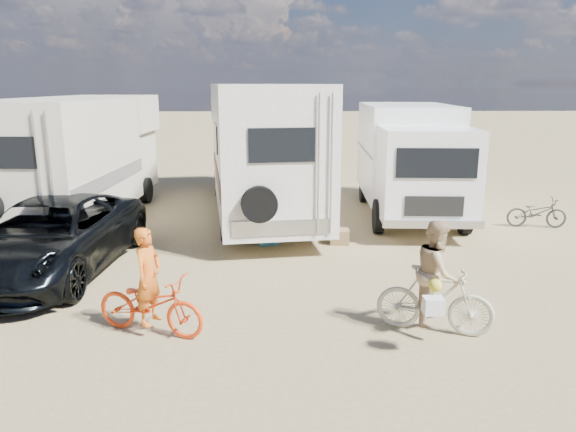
{
  "coord_description": "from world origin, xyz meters",
  "views": [
    {
      "loc": [
        0.07,
        -8.6,
        3.86
      ],
      "look_at": [
        0.38,
        1.78,
        1.3
      ],
      "focal_mm": 33.49,
      "sensor_mm": 36.0,
      "label": 1
    }
  ],
  "objects_px": {
    "crate": "(340,236)",
    "bike_parked": "(537,213)",
    "box_truck": "(411,162)",
    "rv_main": "(259,150)",
    "rider_man": "(149,287)",
    "bike_woman": "(435,300)",
    "rider_woman": "(436,283)",
    "bike_man": "(150,304)",
    "dark_suv": "(50,237)",
    "cooler": "(267,237)",
    "rv_left": "(79,160)"
  },
  "relations": [
    {
      "from": "crate",
      "to": "bike_parked",
      "type": "bearing_deg",
      "value": 13.85
    },
    {
      "from": "box_truck",
      "to": "bike_parked",
      "type": "relative_size",
      "value": 4.08
    },
    {
      "from": "rv_main",
      "to": "rider_man",
      "type": "relative_size",
      "value": 6.08
    },
    {
      "from": "bike_woman",
      "to": "rider_woman",
      "type": "height_order",
      "value": "rider_woman"
    },
    {
      "from": "rv_main",
      "to": "bike_man",
      "type": "distance_m",
      "value": 8.43
    },
    {
      "from": "dark_suv",
      "to": "bike_parked",
      "type": "xyz_separation_m",
      "value": [
        11.9,
        3.3,
        -0.35
      ]
    },
    {
      "from": "bike_woman",
      "to": "cooler",
      "type": "distance_m",
      "value": 5.6
    },
    {
      "from": "rider_man",
      "to": "rider_woman",
      "type": "height_order",
      "value": "rider_woman"
    },
    {
      "from": "rv_main",
      "to": "cooler",
      "type": "bearing_deg",
      "value": -92.83
    },
    {
      "from": "dark_suv",
      "to": "crate",
      "type": "bearing_deg",
      "value": 21.75
    },
    {
      "from": "dark_suv",
      "to": "rider_man",
      "type": "bearing_deg",
      "value": -42.62
    },
    {
      "from": "bike_man",
      "to": "box_truck",
      "type": "bearing_deg",
      "value": -18.19
    },
    {
      "from": "crate",
      "to": "rider_woman",
      "type": "bearing_deg",
      "value": -79.78
    },
    {
      "from": "bike_woman",
      "to": "cooler",
      "type": "bearing_deg",
      "value": 47.74
    },
    {
      "from": "rv_main",
      "to": "bike_man",
      "type": "bearing_deg",
      "value": -107.98
    },
    {
      "from": "rv_main",
      "to": "rv_left",
      "type": "relative_size",
      "value": 1.23
    },
    {
      "from": "box_truck",
      "to": "rider_man",
      "type": "xyz_separation_m",
      "value": [
        -6.0,
        -7.62,
        -0.85
      ]
    },
    {
      "from": "bike_man",
      "to": "crate",
      "type": "xyz_separation_m",
      "value": [
        3.6,
        4.84,
        -0.3
      ]
    },
    {
      "from": "bike_woman",
      "to": "bike_parked",
      "type": "bearing_deg",
      "value": -17.72
    },
    {
      "from": "rider_man",
      "to": "crate",
      "type": "distance_m",
      "value": 6.06
    },
    {
      "from": "box_truck",
      "to": "rider_woman",
      "type": "relative_size",
      "value": 3.88
    },
    {
      "from": "rv_left",
      "to": "rider_man",
      "type": "relative_size",
      "value": 4.94
    },
    {
      "from": "rider_woman",
      "to": "cooler",
      "type": "distance_m",
      "value": 5.62
    },
    {
      "from": "rv_left",
      "to": "cooler",
      "type": "relative_size",
      "value": 15.85
    },
    {
      "from": "bike_woman",
      "to": "rider_man",
      "type": "bearing_deg",
      "value": 107.71
    },
    {
      "from": "box_truck",
      "to": "bike_woman",
      "type": "relative_size",
      "value": 3.54
    },
    {
      "from": "box_truck",
      "to": "rider_woman",
      "type": "distance_m",
      "value": 7.91
    },
    {
      "from": "dark_suv",
      "to": "bike_woman",
      "type": "xyz_separation_m",
      "value": [
        7.18,
        -3.03,
        -0.22
      ]
    },
    {
      "from": "cooler",
      "to": "rider_man",
      "type": "bearing_deg",
      "value": -125.77
    },
    {
      "from": "box_truck",
      "to": "bike_parked",
      "type": "height_order",
      "value": "box_truck"
    },
    {
      "from": "bike_man",
      "to": "bike_parked",
      "type": "height_order",
      "value": "bike_man"
    },
    {
      "from": "cooler",
      "to": "box_truck",
      "type": "bearing_deg",
      "value": 18.85
    },
    {
      "from": "dark_suv",
      "to": "bike_woman",
      "type": "height_order",
      "value": "dark_suv"
    },
    {
      "from": "bike_man",
      "to": "crate",
      "type": "height_order",
      "value": "bike_man"
    },
    {
      "from": "box_truck",
      "to": "bike_woman",
      "type": "height_order",
      "value": "box_truck"
    },
    {
      "from": "bike_parked",
      "to": "rider_man",
      "type": "bearing_deg",
      "value": 132.4
    },
    {
      "from": "rv_left",
      "to": "rider_woman",
      "type": "xyz_separation_m",
      "value": [
        8.07,
        -7.58,
        -0.91
      ]
    },
    {
      "from": "bike_parked",
      "to": "cooler",
      "type": "distance_m",
      "value": 7.55
    },
    {
      "from": "rv_left",
      "to": "rider_woman",
      "type": "distance_m",
      "value": 11.11
    },
    {
      "from": "bike_parked",
      "to": "bike_man",
      "type": "bearing_deg",
      "value": 132.4
    },
    {
      "from": "cooler",
      "to": "crate",
      "type": "bearing_deg",
      "value": -13.78
    },
    {
      "from": "rv_main",
      "to": "dark_suv",
      "type": "distance_m",
      "value": 6.83
    },
    {
      "from": "bike_woman",
      "to": "rider_man",
      "type": "relative_size",
      "value": 1.17
    },
    {
      "from": "rider_man",
      "to": "bike_parked",
      "type": "bearing_deg",
      "value": -35.95
    },
    {
      "from": "bike_woman",
      "to": "bike_parked",
      "type": "distance_m",
      "value": 7.9
    },
    {
      "from": "bike_woman",
      "to": "rider_woman",
      "type": "relative_size",
      "value": 1.09
    },
    {
      "from": "rv_main",
      "to": "rider_woman",
      "type": "bearing_deg",
      "value": -77.64
    },
    {
      "from": "rv_left",
      "to": "bike_man",
      "type": "xyz_separation_m",
      "value": [
        3.58,
        -7.48,
        -1.26
      ]
    },
    {
      "from": "bike_man",
      "to": "rider_woman",
      "type": "relative_size",
      "value": 1.11
    },
    {
      "from": "cooler",
      "to": "crate",
      "type": "relative_size",
      "value": 1.06
    }
  ]
}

